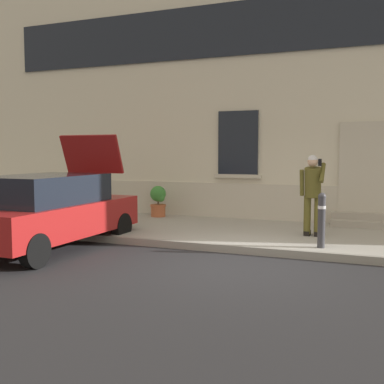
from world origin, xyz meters
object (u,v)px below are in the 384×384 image
(planter_terracotta, at_px, (158,200))
(hatchback_car_red, at_px, (50,210))
(planter_olive, at_px, (84,197))
(person_on_phone, at_px, (313,190))
(bollard_near_person, at_px, (322,218))

(planter_terracotta, bearing_deg, hatchback_car_red, -95.60)
(planter_olive, bearing_deg, person_on_phone, -12.55)
(planter_olive, bearing_deg, planter_terracotta, 0.78)
(hatchback_car_red, bearing_deg, person_on_phone, 28.11)
(bollard_near_person, xyz_separation_m, planter_olive, (-7.18, 2.68, -0.11))
(bollard_near_person, xyz_separation_m, person_on_phone, (-0.33, 1.15, 0.43))
(person_on_phone, distance_m, planter_terracotta, 4.70)
(hatchback_car_red, height_order, planter_terracotta, hatchback_car_red)
(hatchback_car_red, height_order, person_on_phone, hatchback_car_red)
(person_on_phone, bearing_deg, planter_terracotta, 155.27)
(bollard_near_person, distance_m, planter_olive, 7.66)
(bollard_near_person, bearing_deg, person_on_phone, 105.78)
(planter_olive, distance_m, planter_terracotta, 2.45)
(hatchback_car_red, distance_m, bollard_near_person, 5.32)
(bollard_near_person, height_order, planter_olive, bollard_near_person)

